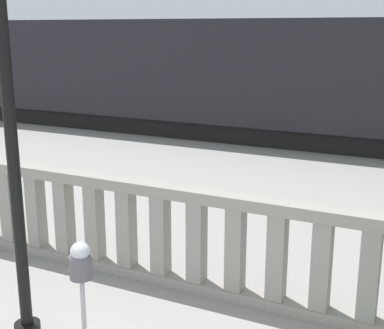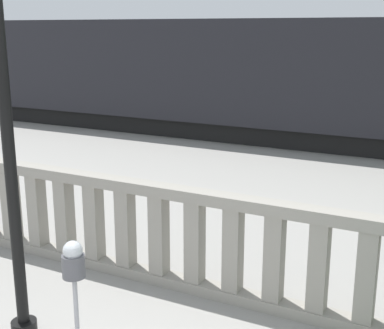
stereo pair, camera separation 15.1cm
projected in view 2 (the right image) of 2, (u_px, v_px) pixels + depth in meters
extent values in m
cube|color=gray|center=(252.00, 299.00, 6.27)|extent=(16.26, 0.24, 0.14)
cube|color=gray|center=(255.00, 205.00, 5.98)|extent=(16.26, 0.24, 0.14)
cube|color=gray|center=(11.00, 205.00, 7.81)|extent=(0.20, 0.20, 1.03)
cube|color=gray|center=(37.00, 210.00, 7.58)|extent=(0.20, 0.20, 1.03)
cube|color=gray|center=(65.00, 215.00, 7.36)|extent=(0.20, 0.20, 1.03)
cube|color=gray|center=(94.00, 221.00, 7.13)|extent=(0.20, 0.20, 1.03)
cube|color=gray|center=(126.00, 228.00, 6.91)|extent=(0.20, 0.20, 1.03)
cube|color=gray|center=(159.00, 234.00, 6.69)|extent=(0.20, 0.20, 1.03)
cube|color=gray|center=(195.00, 242.00, 6.46)|extent=(0.20, 0.20, 1.03)
cube|color=gray|center=(233.00, 249.00, 6.24)|extent=(0.20, 0.20, 1.03)
cube|color=gray|center=(274.00, 258.00, 6.01)|extent=(0.20, 0.20, 1.03)
cube|color=gray|center=(319.00, 266.00, 5.79)|extent=(0.20, 0.20, 1.03)
cube|color=gray|center=(366.00, 276.00, 5.56)|extent=(0.20, 0.20, 1.03)
cylinder|color=black|center=(24.00, 329.00, 5.59)|extent=(0.26, 0.26, 0.20)
cylinder|color=black|center=(0.00, 47.00, 4.87)|extent=(0.12, 0.12, 5.59)
cylinder|color=#4C4C51|center=(74.00, 266.00, 4.43)|extent=(0.19, 0.19, 0.20)
sphere|color=#B2B7BC|center=(73.00, 250.00, 4.39)|extent=(0.16, 0.16, 0.16)
cube|color=black|center=(274.00, 130.00, 15.51)|extent=(24.09, 2.17, 0.55)
cube|color=black|center=(276.00, 71.00, 15.08)|extent=(24.58, 2.71, 2.85)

